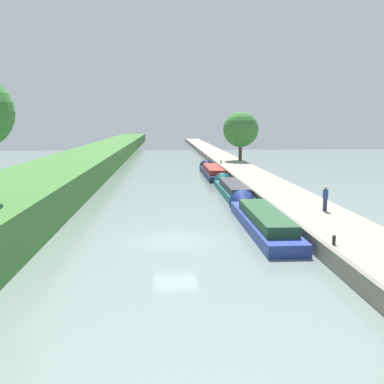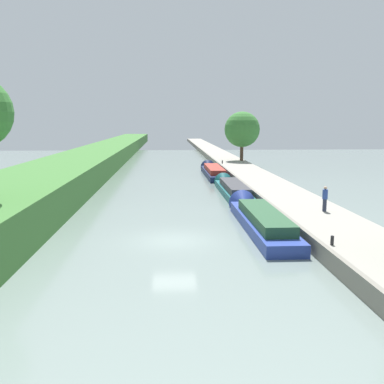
{
  "view_description": "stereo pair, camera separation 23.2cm",
  "coord_description": "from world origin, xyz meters",
  "px_view_note": "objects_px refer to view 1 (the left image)",
  "views": [
    {
      "loc": [
        -0.59,
        -23.6,
        6.61
      ],
      "look_at": [
        1.65,
        10.85,
        1.0
      ],
      "focal_mm": 40.21,
      "sensor_mm": 36.0,
      "label": 1
    },
    {
      "loc": [
        -0.36,
        -23.61,
        6.61
      ],
      "look_at": [
        1.65,
        10.85,
        1.0
      ],
      "focal_mm": 40.21,
      "sensor_mm": 36.0,
      "label": 2
    }
  ],
  "objects_px": {
    "person_walking": "(325,198)",
    "mooring_bollard_near": "(334,240)",
    "narrowboat_teal": "(231,188)",
    "narrowboat_blue": "(259,218)",
    "mooring_bollard_far": "(221,162)",
    "narrowboat_navy": "(212,171)"
  },
  "relations": [
    {
      "from": "person_walking",
      "to": "mooring_bollard_near",
      "type": "bearing_deg",
      "value": -107.78
    },
    {
      "from": "narrowboat_teal",
      "to": "narrowboat_blue",
      "type": "bearing_deg",
      "value": -90.76
    },
    {
      "from": "person_walking",
      "to": "mooring_bollard_far",
      "type": "bearing_deg",
      "value": 94.26
    },
    {
      "from": "narrowboat_blue",
      "to": "mooring_bollard_near",
      "type": "relative_size",
      "value": 29.23
    },
    {
      "from": "narrowboat_blue",
      "to": "person_walking",
      "type": "bearing_deg",
      "value": 4.4
    },
    {
      "from": "narrowboat_teal",
      "to": "narrowboat_navy",
      "type": "distance_m",
      "value": 14.4
    },
    {
      "from": "narrowboat_teal",
      "to": "mooring_bollard_near",
      "type": "relative_size",
      "value": 28.59
    },
    {
      "from": "narrowboat_teal",
      "to": "person_walking",
      "type": "bearing_deg",
      "value": -71.2
    },
    {
      "from": "mooring_bollard_far",
      "to": "narrowboat_blue",
      "type": "bearing_deg",
      "value": -93.31
    },
    {
      "from": "narrowboat_teal",
      "to": "narrowboat_navy",
      "type": "xyz_separation_m",
      "value": [
        -0.24,
        14.4,
        0.01
      ]
    },
    {
      "from": "person_walking",
      "to": "mooring_bollard_near",
      "type": "xyz_separation_m",
      "value": [
        -2.47,
        -7.71,
        -0.65
      ]
    },
    {
      "from": "narrowboat_navy",
      "to": "person_walking",
      "type": "xyz_separation_m",
      "value": [
        4.49,
        -26.86,
        1.22
      ]
    },
    {
      "from": "narrowboat_blue",
      "to": "person_walking",
      "type": "relative_size",
      "value": 7.92
    },
    {
      "from": "mooring_bollard_near",
      "to": "narrowboat_teal",
      "type": "bearing_deg",
      "value": 95.02
    },
    {
      "from": "narrowboat_teal",
      "to": "mooring_bollard_far",
      "type": "bearing_deg",
      "value": 85.11
    },
    {
      "from": "narrowboat_navy",
      "to": "narrowboat_teal",
      "type": "bearing_deg",
      "value": -89.03
    },
    {
      "from": "person_walking",
      "to": "mooring_bollard_far",
      "type": "height_order",
      "value": "person_walking"
    },
    {
      "from": "narrowboat_blue",
      "to": "narrowboat_navy",
      "type": "xyz_separation_m",
      "value": [
        -0.07,
        27.2,
        -0.03
      ]
    },
    {
      "from": "mooring_bollard_far",
      "to": "person_walking",
      "type": "bearing_deg",
      "value": -85.74
    },
    {
      "from": "narrowboat_navy",
      "to": "person_walking",
      "type": "distance_m",
      "value": 27.26
    },
    {
      "from": "narrowboat_teal",
      "to": "person_walking",
      "type": "height_order",
      "value": "person_walking"
    },
    {
      "from": "narrowboat_teal",
      "to": "narrowboat_navy",
      "type": "bearing_deg",
      "value": 90.97
    }
  ]
}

